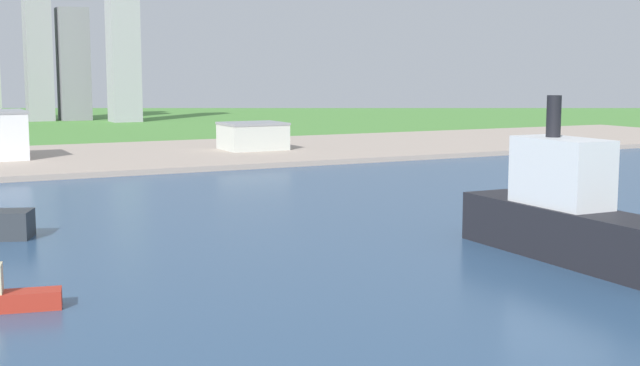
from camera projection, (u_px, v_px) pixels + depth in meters
The scene contains 5 objects.
ground_plane at pixel (147, 230), 231.27m from camera, with size 2400.00×2400.00×0.00m, color #4E8C3C.
water_bay at pixel (224, 277), 178.06m from camera, with size 840.00×360.00×0.15m, color #2D4C70.
industrial_pier at pixel (37, 160), 399.55m from camera, with size 840.00×140.00×2.50m, color #AC9A8B.
cargo_ship at pixel (569, 216), 193.10m from camera, with size 14.47×64.42×36.87m.
warehouse_annex at pixel (253, 136), 441.40m from camera, with size 30.95×26.82×13.96m.
Camera 1 is at (-60.13, 75.45, 42.42)m, focal length 48.18 mm.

